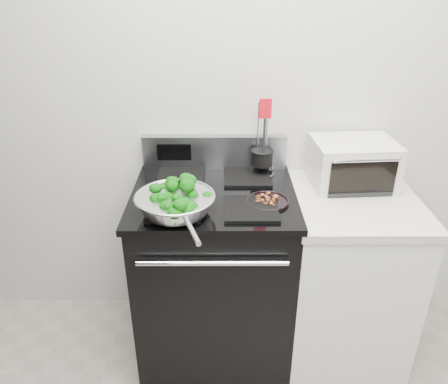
{
  "coord_description": "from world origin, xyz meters",
  "views": [
    {
      "loc": [
        -0.25,
        -0.46,
        1.9
      ],
      "look_at": [
        -0.25,
        1.36,
        0.98
      ],
      "focal_mm": 35.0,
      "sensor_mm": 36.0,
      "label": 1
    }
  ],
  "objects_px": {
    "gas_range": "(215,270)",
    "utensil_holder": "(262,162)",
    "toaster_oven": "(353,163)",
    "bacon_plate": "(268,199)",
    "skillet": "(175,202)"
  },
  "relations": [
    {
      "from": "gas_range",
      "to": "toaster_oven",
      "type": "height_order",
      "value": "toaster_oven"
    },
    {
      "from": "utensil_holder",
      "to": "gas_range",
      "type": "bearing_deg",
      "value": -139.28
    },
    {
      "from": "gas_range",
      "to": "skillet",
      "type": "relative_size",
      "value": 2.08
    },
    {
      "from": "gas_range",
      "to": "utensil_holder",
      "type": "xyz_separation_m",
      "value": [
        0.25,
        0.21,
        0.53
      ]
    },
    {
      "from": "skillet",
      "to": "toaster_oven",
      "type": "relative_size",
      "value": 1.29
    },
    {
      "from": "gas_range",
      "to": "bacon_plate",
      "type": "distance_m",
      "value": 0.55
    },
    {
      "from": "bacon_plate",
      "to": "utensil_holder",
      "type": "xyz_separation_m",
      "value": [
        -0.0,
        0.32,
        0.05
      ]
    },
    {
      "from": "skillet",
      "to": "toaster_oven",
      "type": "height_order",
      "value": "toaster_oven"
    },
    {
      "from": "skillet",
      "to": "utensil_holder",
      "type": "relative_size",
      "value": 1.34
    },
    {
      "from": "bacon_plate",
      "to": "toaster_oven",
      "type": "bearing_deg",
      "value": 30.24
    },
    {
      "from": "toaster_oven",
      "to": "gas_range",
      "type": "bearing_deg",
      "value": -171.26
    },
    {
      "from": "skillet",
      "to": "gas_range",
      "type": "bearing_deg",
      "value": 32.98
    },
    {
      "from": "gas_range",
      "to": "toaster_oven",
      "type": "relative_size",
      "value": 2.68
    },
    {
      "from": "bacon_plate",
      "to": "utensil_holder",
      "type": "distance_m",
      "value": 0.32
    },
    {
      "from": "utensil_holder",
      "to": "toaster_oven",
      "type": "bearing_deg",
      "value": -6.52
    }
  ]
}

